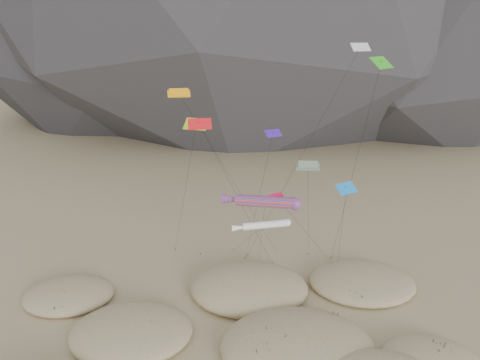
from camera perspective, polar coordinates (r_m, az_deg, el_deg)
name	(u,v)px	position (r m, az deg, el deg)	size (l,w,h in m)	color
dunes	(237,343)	(48.31, -0.41, -19.26)	(47.28, 33.80, 3.58)	#CCB789
dune_grass	(253,342)	(48.18, 1.65, -19.14)	(40.45, 29.63, 1.53)	black
kite_stakes	(264,257)	(64.52, 2.91, -9.38)	(21.73, 5.79, 0.30)	#3F2D1E
rainbow_tube_kite	(262,201)	(46.60, 2.76, -2.63)	(8.00, 14.94, 14.45)	#FF5D1A
white_tube_kite	(263,225)	(47.50, 2.78, -5.52)	(6.74, 15.30, 11.57)	white
orange_parafoil	(180,96)	(51.67, -7.27, 10.17)	(13.23, 8.34, 23.70)	#FF9E0D
multi_parafoil	(308,167)	(47.13, 8.28, 1.55)	(4.51, 16.27, 17.35)	#DC4D17
delta_kites	(294,123)	(47.87, 6.59, 6.87)	(24.64, 17.25, 28.36)	#431CA5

